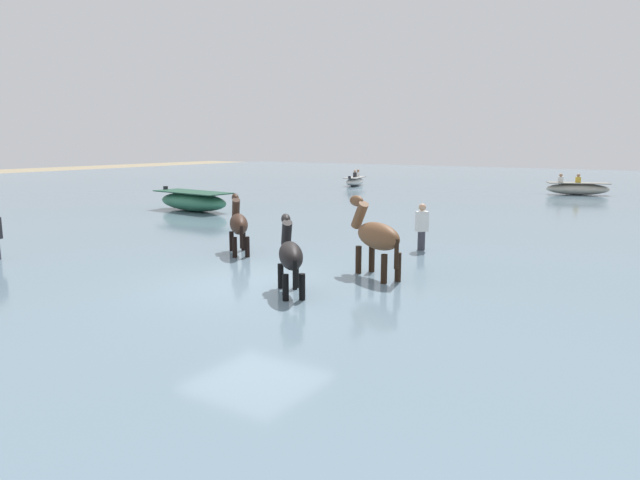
# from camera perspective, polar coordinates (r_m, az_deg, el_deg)

# --- Properties ---
(ground_plane) EXTENTS (120.00, 120.00, 0.00)m
(ground_plane) POSITION_cam_1_polar(r_m,az_deg,el_deg) (11.66, -6.60, -6.31)
(ground_plane) COLOR gray
(water_surface) EXTENTS (90.00, 90.00, 0.37)m
(water_surface) POSITION_cam_1_polar(r_m,az_deg,el_deg) (20.15, 11.92, 1.03)
(water_surface) COLOR slate
(water_surface) RESTS_ON ground
(horse_lead_black) EXTENTS (1.36, 1.43, 1.83)m
(horse_lead_black) POSITION_cam_1_polar(r_m,az_deg,el_deg) (10.73, -3.05, -1.75)
(horse_lead_black) COLOR black
(horse_lead_black) RESTS_ON ground
(horse_trailing_dark_bay) EXTENTS (1.47, 1.40, 1.88)m
(horse_trailing_dark_bay) POSITION_cam_1_polar(r_m,az_deg,el_deg) (14.69, -8.32, 1.49)
(horse_trailing_dark_bay) COLOR #382319
(horse_trailing_dark_bay) RESTS_ON ground
(horse_flank_bay) EXTENTS (1.81, 1.23, 2.07)m
(horse_flank_bay) POSITION_cam_1_polar(r_m,az_deg,el_deg) (12.06, 5.74, 0.23)
(horse_flank_bay) COLOR brown
(horse_flank_bay) RESTS_ON ground
(boat_far_offshore) EXTENTS (1.51, 2.72, 1.04)m
(boat_far_offshore) POSITION_cam_1_polar(r_m,az_deg,el_deg) (37.15, 3.59, 6.02)
(boat_far_offshore) COLOR silver
(boat_far_offshore) RESTS_ON water_surface
(boat_near_starboard) EXTENTS (3.88, 1.68, 0.95)m
(boat_near_starboard) POSITION_cam_1_polar(r_m,az_deg,el_deg) (24.17, -12.84, 3.88)
(boat_near_starboard) COLOR #337556
(boat_near_starboard) RESTS_ON water_surface
(boat_distant_west) EXTENTS (3.43, 2.13, 1.15)m
(boat_distant_west) POSITION_cam_1_polar(r_m,az_deg,el_deg) (33.76, 24.80, 4.79)
(boat_distant_west) COLOR #B2AD9E
(boat_distant_west) RESTS_ON water_surface
(person_wading_mid) EXTENTS (0.37, 0.37, 1.63)m
(person_wading_mid) POSITION_cam_1_polar(r_m,az_deg,el_deg) (15.27, 10.33, 0.84)
(person_wading_mid) COLOR #383842
(person_wading_mid) RESTS_ON ground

